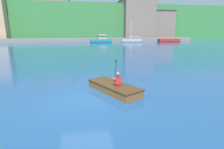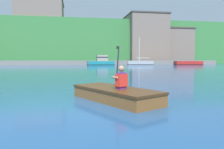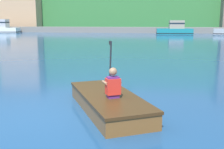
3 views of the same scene
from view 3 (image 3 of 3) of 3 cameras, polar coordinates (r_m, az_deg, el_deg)
ground_plane at (r=6.17m, az=-14.84°, el=-8.14°), size 300.00×300.00×0.00m
shoreline_ridge at (r=60.90m, az=6.50°, el=14.07°), size 120.00×20.00×10.70m
waterfront_warehouse_left at (r=59.34m, az=-16.51°, el=14.13°), size 7.95×11.86×11.39m
marina_dock at (r=45.78m, az=5.64°, el=9.00°), size 63.37×2.40×0.90m
moored_boat_dock_center_far at (r=41.67m, az=12.70°, el=8.97°), size 5.18×2.10×1.98m
rowboat_foreground at (r=6.30m, az=-0.81°, el=-5.33°), size 2.35×3.13×0.37m
person_paddler at (r=5.88m, az=0.17°, el=-1.97°), size 0.44×0.44×1.18m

